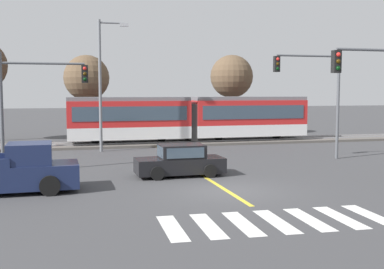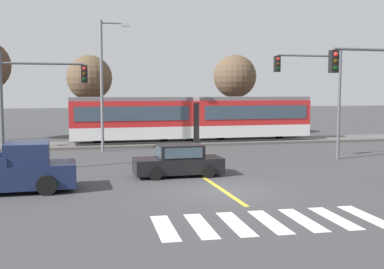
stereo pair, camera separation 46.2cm
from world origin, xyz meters
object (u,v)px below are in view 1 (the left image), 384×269
at_px(traffic_light_mid_left, 32,94).
at_px(bare_tree_east, 232,77).
at_px(sedan_crossing, 180,161).
at_px(bare_tree_west, 87,78).
at_px(light_rail_tram, 190,117).
at_px(traffic_light_mid_right, 318,86).
at_px(traffic_light_near_right, 384,90).
at_px(pickup_truck, 12,172).
at_px(street_lamp_centre, 103,78).

relative_size(traffic_light_mid_left, bare_tree_east, 0.81).
distance_m(sedan_crossing, bare_tree_west, 18.76).
relative_size(light_rail_tram, bare_tree_east, 2.52).
xyz_separation_m(traffic_light_mid_right, bare_tree_west, (-12.68, 14.48, 0.76)).
relative_size(light_rail_tram, sedan_crossing, 4.38).
distance_m(light_rail_tram, traffic_light_mid_right, 11.66).
bearing_deg(traffic_light_mid_left, bare_tree_west, 77.89).
bearing_deg(traffic_light_mid_right, sedan_crossing, -159.51).
distance_m(sedan_crossing, traffic_light_near_right, 9.61).
height_order(pickup_truck, bare_tree_west, bare_tree_west).
bearing_deg(traffic_light_mid_right, street_lamp_centre, 149.48).
xyz_separation_m(light_rail_tram, sedan_crossing, (-4.03, -13.65, -1.35)).
height_order(traffic_light_mid_right, street_lamp_centre, street_lamp_centre).
height_order(light_rail_tram, traffic_light_mid_left, traffic_light_mid_left).
height_order(light_rail_tram, traffic_light_near_right, traffic_light_near_right).
height_order(light_rail_tram, bare_tree_east, bare_tree_east).
relative_size(pickup_truck, traffic_light_mid_right, 0.83).
bearing_deg(street_lamp_centre, bare_tree_west, 95.74).
distance_m(traffic_light_mid_right, bare_tree_east, 16.24).
distance_m(traffic_light_mid_right, street_lamp_centre, 13.87).
relative_size(bare_tree_west, bare_tree_east, 0.95).
bearing_deg(bare_tree_east, pickup_truck, -127.80).
xyz_separation_m(sedan_crossing, traffic_light_near_right, (7.56, -4.87, 3.38)).
bearing_deg(street_lamp_centre, light_rail_tram, 25.08).
distance_m(traffic_light_near_right, traffic_light_mid_left, 16.30).
relative_size(traffic_light_mid_left, bare_tree_west, 0.85).
relative_size(sedan_crossing, traffic_light_near_right, 0.68).
distance_m(light_rail_tram, sedan_crossing, 14.29).
bearing_deg(traffic_light_mid_left, sedan_crossing, -22.50).
relative_size(traffic_light_mid_right, bare_tree_west, 0.94).
height_order(light_rail_tram, pickup_truck, light_rail_tram).
height_order(traffic_light_mid_right, bare_tree_east, bare_tree_east).
bearing_deg(pickup_truck, traffic_light_mid_right, 18.34).
bearing_deg(traffic_light_near_right, sedan_crossing, 147.24).
xyz_separation_m(sedan_crossing, bare_tree_east, (9.45, 19.61, 4.66)).
bearing_deg(pickup_truck, traffic_light_mid_left, 83.65).
xyz_separation_m(bare_tree_west, bare_tree_east, (13.03, 1.72, 0.26)).
bearing_deg(light_rail_tram, traffic_light_mid_left, -135.03).
height_order(pickup_truck, street_lamp_centre, street_lamp_centre).
xyz_separation_m(traffic_light_near_right, bare_tree_east, (1.89, 24.48, 1.28)).
height_order(light_rail_tram, bare_tree_west, bare_tree_west).
bearing_deg(traffic_light_mid_right, bare_tree_east, 88.78).
relative_size(light_rail_tram, traffic_light_mid_left, 3.12).
bearing_deg(traffic_light_mid_right, traffic_light_near_right, -100.59).
relative_size(traffic_light_near_right, bare_tree_west, 0.89).
height_order(traffic_light_near_right, bare_tree_east, bare_tree_east).
bearing_deg(sedan_crossing, traffic_light_mid_left, 157.50).
distance_m(traffic_light_mid_left, bare_tree_west, 15.45).
height_order(pickup_truck, traffic_light_near_right, traffic_light_near_right).
bearing_deg(light_rail_tram, sedan_crossing, -106.46).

